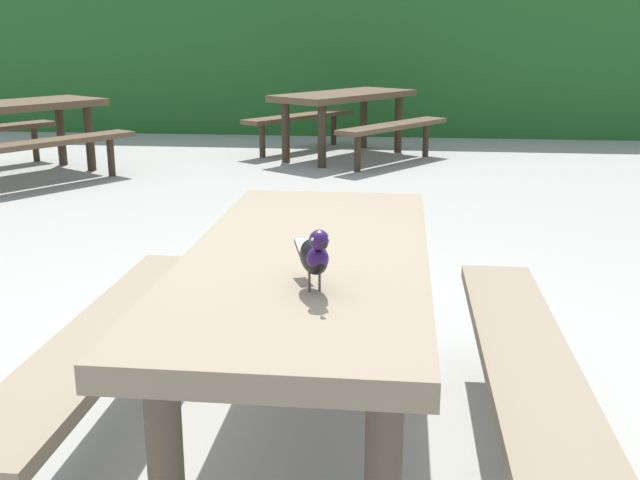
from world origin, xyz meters
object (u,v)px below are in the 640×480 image
picnic_table_foreground (308,304)px  picnic_table_mid_left (344,109)px  picnic_table_mid_right (11,121)px  bird_grackle (315,255)px

picnic_table_foreground → picnic_table_mid_left: (-0.38, 6.36, 0.00)m
picnic_table_mid_right → bird_grackle: bearing=-54.8°
picnic_table_foreground → picnic_table_mid_right: 5.94m
picnic_table_foreground → picnic_table_mid_left: 6.37m
bird_grackle → picnic_table_mid_right: 6.30m
picnic_table_foreground → picnic_table_mid_right: bearing=126.8°
picnic_table_mid_right → picnic_table_foreground: bearing=-53.2°
picnic_table_mid_left → picnic_table_mid_right: size_ratio=1.01×
picnic_table_foreground → picnic_table_mid_left: bearing=93.4°
picnic_table_foreground → bird_grackle: size_ratio=6.50×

